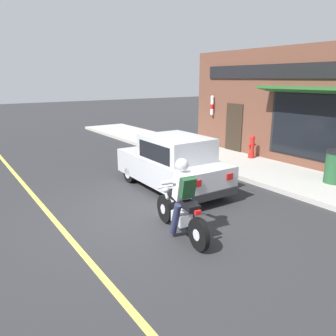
{
  "coord_description": "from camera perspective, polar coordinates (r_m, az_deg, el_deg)",
  "views": [
    {
      "loc": [
        -3.57,
        -6.08,
        3.1
      ],
      "look_at": [
        0.9,
        0.38,
        0.95
      ],
      "focal_mm": 35.0,
      "sensor_mm": 36.0,
      "label": 1
    }
  ],
  "objects": [
    {
      "name": "motorcycle_with_rider",
      "position": [
        6.59,
        2.31,
        -6.28
      ],
      "size": [
        0.63,
        2.02,
        1.62
      ],
      "color": "black",
      "rests_on": "ground"
    },
    {
      "name": "car_hatchback",
      "position": [
        9.32,
        0.77,
        0.8
      ],
      "size": [
        1.72,
        3.82,
        1.57
      ],
      "color": "black",
      "rests_on": "ground"
    },
    {
      "name": "storefront_building",
      "position": [
        12.35,
        22.34,
        9.58
      ],
      "size": [
        1.25,
        10.45,
        4.2
      ],
      "color": "brown",
      "rests_on": "ground"
    },
    {
      "name": "trash_bin",
      "position": [
        10.67,
        27.01,
        0.25
      ],
      "size": [
        0.56,
        0.56,
        0.98
      ],
      "color": "#23512D",
      "rests_on": "sidewalk_curb"
    },
    {
      "name": "lane_stripe",
      "position": [
        9.75,
        -22.45,
        -4.41
      ],
      "size": [
        0.12,
        19.8,
        0.01
      ],
      "primitive_type": "cube",
      "color": "#D1C64C",
      "rests_on": "ground"
    },
    {
      "name": "ground_plane",
      "position": [
        7.7,
        -3.96,
        -8.47
      ],
      "size": [
        80.0,
        80.0,
        0.0
      ],
      "primitive_type": "plane",
      "color": "#2B2B2D"
    },
    {
      "name": "sidewalk_curb",
      "position": [
        12.98,
        9.06,
        1.63
      ],
      "size": [
        2.6,
        22.0,
        0.14
      ],
      "primitive_type": "cube",
      "color": "#ADAAA3",
      "rests_on": "ground"
    },
    {
      "name": "fire_hydrant",
      "position": [
        12.97,
        14.39,
        3.59
      ],
      "size": [
        0.36,
        0.24,
        0.88
      ],
      "color": "red",
      "rests_on": "sidewalk_curb"
    }
  ]
}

